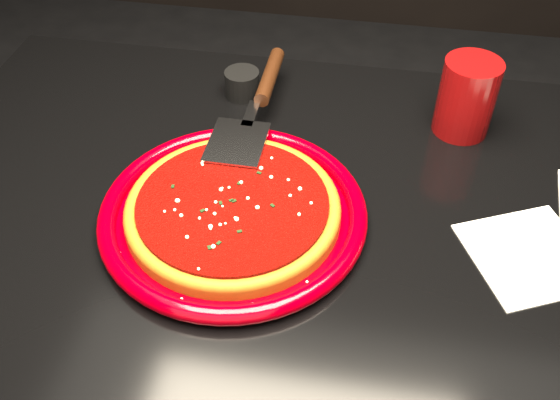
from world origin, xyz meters
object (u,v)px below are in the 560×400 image
(cup, at_px, (467,97))
(pizza_server, at_px, (256,104))
(table, at_px, (294,358))
(plate, at_px, (233,213))
(ramekin, at_px, (242,84))

(cup, bearing_deg, pizza_server, -170.66)
(table, bearing_deg, pizza_server, 117.89)
(table, distance_m, plate, 0.40)
(cup, relative_size, ramekin, 2.08)
(pizza_server, bearing_deg, table, -61.81)
(table, xyz_separation_m, cup, (0.23, 0.24, 0.44))
(table, height_order, pizza_server, pizza_server)
(plate, relative_size, cup, 2.98)
(cup, bearing_deg, table, -134.01)
(table, height_order, ramekin, ramekin)
(table, relative_size, pizza_server, 3.36)
(plate, xyz_separation_m, pizza_server, (-0.01, 0.21, 0.03))
(table, xyz_separation_m, plate, (-0.09, -0.03, 0.39))
(ramekin, bearing_deg, cup, -5.33)
(ramekin, bearing_deg, plate, -79.91)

